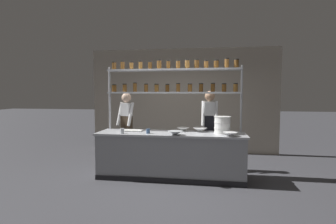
% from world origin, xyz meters
% --- Properties ---
extents(ground_plane, '(40.00, 40.00, 0.00)m').
position_xyz_m(ground_plane, '(0.00, 0.00, 0.00)').
color(ground_plane, '#3D3D42').
extents(back_wall, '(5.37, 0.12, 2.97)m').
position_xyz_m(back_wall, '(0.00, 2.41, 1.49)').
color(back_wall, '#9E9384').
rests_on(back_wall, ground_plane).
extents(prep_counter, '(2.97, 0.76, 0.92)m').
position_xyz_m(prep_counter, '(0.00, -0.00, 0.46)').
color(prep_counter, gray).
rests_on(prep_counter, ground_plane).
extents(spice_shelf_unit, '(2.85, 0.28, 2.42)m').
position_xyz_m(spice_shelf_unit, '(0.01, 0.33, 1.94)').
color(spice_shelf_unit, '#ADAFB5').
rests_on(spice_shelf_unit, ground_plane).
extents(chef_left, '(0.41, 0.34, 1.72)m').
position_xyz_m(chef_left, '(-1.13, 0.66, 0.99)').
color(chef_left, black).
rests_on(chef_left, ground_plane).
extents(chef_center, '(0.36, 0.30, 1.76)m').
position_xyz_m(chef_center, '(0.77, 0.74, 1.03)').
color(chef_center, black).
rests_on(chef_center, ground_plane).
extents(container_stack, '(0.32, 0.32, 0.34)m').
position_xyz_m(container_stack, '(1.02, 0.05, 1.09)').
color(container_stack, white).
rests_on(container_stack, prep_counter).
extents(cutting_board, '(0.40, 0.26, 0.02)m').
position_xyz_m(cutting_board, '(-0.81, 0.09, 0.93)').
color(cutting_board, silver).
rests_on(cutting_board, prep_counter).
extents(prep_bowl_near_left, '(0.29, 0.29, 0.08)m').
position_xyz_m(prep_bowl_near_left, '(0.13, -0.29, 0.96)').
color(prep_bowl_near_left, '#B2B7BC').
rests_on(prep_bowl_near_left, prep_counter).
extents(prep_bowl_center_front, '(0.26, 0.26, 0.07)m').
position_xyz_m(prep_bowl_center_front, '(0.22, 0.26, 0.96)').
color(prep_bowl_center_front, silver).
rests_on(prep_bowl_center_front, prep_counter).
extents(prep_bowl_center_back, '(0.27, 0.27, 0.07)m').
position_xyz_m(prep_bowl_center_back, '(1.14, -0.25, 0.96)').
color(prep_bowl_center_back, white).
rests_on(prep_bowl_center_back, prep_counter).
extents(prep_bowl_near_right, '(0.30, 0.30, 0.08)m').
position_xyz_m(prep_bowl_near_right, '(0.58, 0.21, 0.96)').
color(prep_bowl_near_right, white).
rests_on(prep_bowl_near_right, prep_counter).
extents(serving_cup_front, '(0.07, 0.07, 0.11)m').
position_xyz_m(serving_cup_front, '(-0.92, -0.27, 0.97)').
color(serving_cup_front, '#B2B7BC').
rests_on(serving_cup_front, prep_counter).
extents(serving_cup_by_board, '(0.07, 0.07, 0.09)m').
position_xyz_m(serving_cup_by_board, '(-0.43, -0.17, 0.97)').
color(serving_cup_by_board, '#334C70').
rests_on(serving_cup_by_board, prep_counter).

